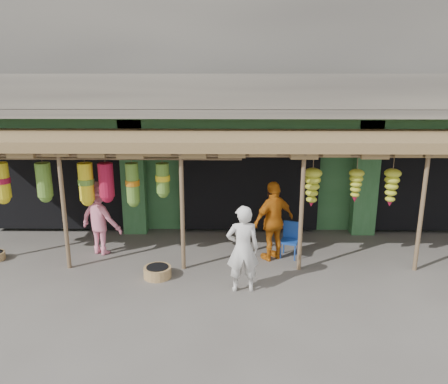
{
  "coord_description": "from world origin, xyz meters",
  "views": [
    {
      "loc": [
        -0.5,
        -8.92,
        4.09
      ],
      "look_at": [
        -0.64,
        1.0,
        1.4
      ],
      "focal_mm": 35.0,
      "sensor_mm": 36.0,
      "label": 1
    }
  ],
  "objects_px": {
    "person_shopper": "(100,218)",
    "blue_chair": "(290,237)",
    "person_vendor": "(274,221)",
    "person_front": "(243,249)"
  },
  "relations": [
    {
      "from": "person_front",
      "to": "person_vendor",
      "type": "xyz_separation_m",
      "value": [
        0.74,
        1.52,
        0.05
      ]
    },
    {
      "from": "blue_chair",
      "to": "person_vendor",
      "type": "relative_size",
      "value": 0.45
    },
    {
      "from": "person_shopper",
      "to": "person_front",
      "type": "bearing_deg",
      "value": 176.59
    },
    {
      "from": "blue_chair",
      "to": "person_vendor",
      "type": "bearing_deg",
      "value": -137.02
    },
    {
      "from": "blue_chair",
      "to": "person_shopper",
      "type": "distance_m",
      "value": 4.42
    },
    {
      "from": "person_front",
      "to": "person_shopper",
      "type": "bearing_deg",
      "value": -33.05
    },
    {
      "from": "person_front",
      "to": "person_vendor",
      "type": "height_order",
      "value": "person_vendor"
    },
    {
      "from": "person_shopper",
      "to": "blue_chair",
      "type": "bearing_deg",
      "value": -155.74
    },
    {
      "from": "blue_chair",
      "to": "person_vendor",
      "type": "distance_m",
      "value": 0.64
    },
    {
      "from": "blue_chair",
      "to": "person_vendor",
      "type": "height_order",
      "value": "person_vendor"
    }
  ]
}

